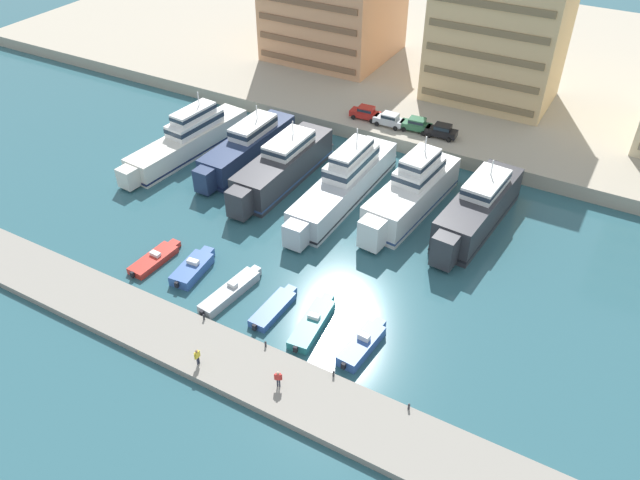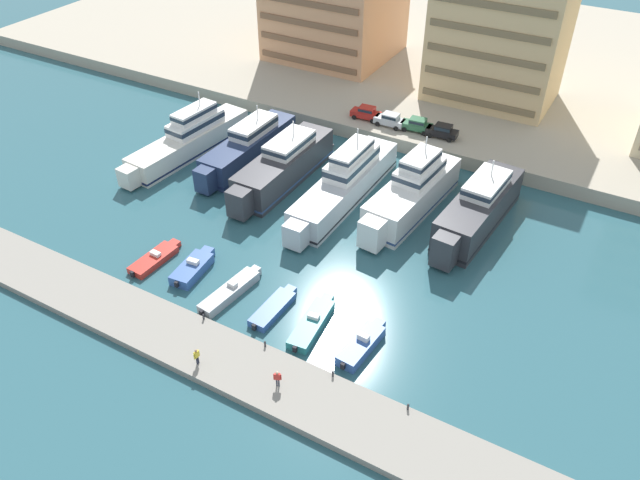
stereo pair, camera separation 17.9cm
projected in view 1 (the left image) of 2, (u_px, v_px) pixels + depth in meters
ground_plane at (370, 293)px, 60.51m from camera, size 400.00×400.00×0.00m
quay_promenade at (533, 68)px, 102.50m from camera, size 180.00×70.00×1.86m
pier_dock at (295, 392)px, 50.62m from camera, size 120.00×6.02×0.69m
yacht_ivory_far_left at (189, 138)px, 80.97m from camera, size 5.62×21.86×7.54m
yacht_navy_left at (248, 147)px, 79.25m from camera, size 4.16×18.76×6.77m
yacht_charcoal_mid_left at (283, 166)px, 75.31m from camera, size 4.57×19.38×6.99m
yacht_silver_center_left at (345, 182)px, 72.27m from camera, size 4.36×22.62×7.91m
yacht_white_center at (412, 192)px, 70.22m from camera, size 5.94×18.71×8.43m
yacht_charcoal_center_right at (478, 209)px, 67.78m from camera, size 5.49×18.44×7.28m
motorboat_red_far_left at (155, 259)px, 64.09m from camera, size 2.27×6.63×1.07m
motorboat_blue_left at (193, 268)px, 62.66m from camera, size 2.67×6.27×1.47m
motorboat_grey_mid_left at (231, 291)px, 59.99m from camera, size 2.45×8.12×1.35m
motorboat_blue_center_left at (274, 308)px, 58.31m from camera, size 1.98×6.50×0.83m
motorboat_teal_center at (313, 323)px, 56.74m from camera, size 2.60×7.73×1.18m
motorboat_blue_center_right at (362, 344)px, 54.51m from camera, size 2.32×6.63×1.56m
car_red_far_left at (365, 112)px, 85.23m from camera, size 4.19×2.11×1.80m
car_silver_left at (389, 119)px, 83.61m from camera, size 4.12×1.96×1.80m
car_green_mid_left at (416, 124)px, 82.47m from camera, size 4.21×2.16×1.80m
car_black_center_left at (442, 130)px, 81.06m from camera, size 4.19×2.11×1.80m
apartment_block_left at (500, 28)px, 85.35m from camera, size 17.71×12.53×22.08m
pedestrian_near_edge at (278, 378)px, 50.06m from camera, size 0.60×0.41×1.71m
pedestrian_mid_deck at (197, 356)px, 51.94m from camera, size 0.28×0.64×1.67m
bollard_west at (204, 317)px, 56.51m from camera, size 0.20×0.20×0.61m
bollard_west_mid at (266, 344)px, 53.90m from camera, size 0.20×0.20×0.61m
bollard_east_mid at (334, 373)px, 51.30m from camera, size 0.20×0.20×0.61m
bollard_east at (409, 406)px, 48.70m from camera, size 0.20×0.20×0.61m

